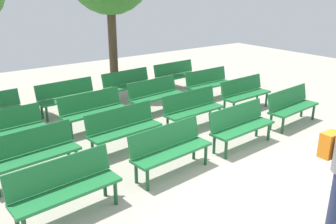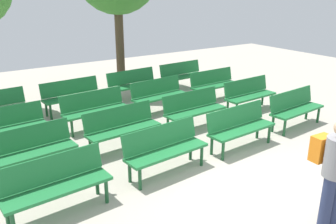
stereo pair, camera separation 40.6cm
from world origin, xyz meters
name	(u,v)px [view 2 (the right image)]	position (x,y,z in m)	size (l,w,h in m)	color
ground_plane	(268,193)	(0.00, 0.00, 0.00)	(24.00, 24.00, 0.00)	#B2A899
bench_r0_c0	(55,182)	(-3.05, 1.41, 0.50)	(1.63, 0.59, 0.87)	#1E7238
bench_r0_c1	(165,147)	(-1.03, 1.56, 0.50)	(1.63, 0.60, 0.87)	#1E7238
bench_r0_c2	(240,125)	(0.86, 1.59, 0.50)	(1.62, 0.57, 0.87)	#1E7238
bench_r0_c3	(295,107)	(2.84, 1.75, 0.50)	(1.63, 0.60, 0.87)	#1E7238
bench_r1_c0	(29,149)	(-3.08, 2.82, 0.50)	(1.64, 0.62, 0.87)	#1E7238
bench_r1_c1	(122,126)	(-1.20, 2.93, 0.50)	(1.63, 0.60, 0.87)	#1E7238
bench_r1_c2	(194,108)	(0.76, 3.03, 0.50)	(1.62, 0.55, 0.87)	#1E7238
bench_r1_c3	(249,93)	(2.76, 3.19, 0.50)	(1.62, 0.55, 0.87)	#1E7238
bench_r2_c0	(6,126)	(-3.21, 4.24, 0.50)	(1.63, 0.58, 0.87)	#1E7238
bench_r2_c1	(95,107)	(-1.21, 4.35, 0.50)	(1.63, 0.59, 0.87)	#1E7238
bench_r2_c2	(158,93)	(0.69, 4.52, 0.50)	(1.64, 0.62, 0.87)	#1E7238
bench_r2_c3	(214,83)	(2.69, 4.56, 0.50)	(1.61, 0.53, 0.87)	#1E7238
bench_r3_c1	(72,94)	(-1.28, 5.75, 0.50)	(1.63, 0.59, 0.87)	#1E7238
bench_r3_c2	(133,83)	(0.66, 5.89, 0.50)	(1.63, 0.59, 0.87)	#1E7238
bench_r3_c3	(182,74)	(2.57, 6.02, 0.50)	(1.62, 0.57, 0.87)	#1E7238
visitor_with_backpack	(333,169)	(-0.04, -1.06, 0.94)	(0.36, 0.54, 1.65)	navy
handbag	(335,211)	(0.28, -1.02, 0.13)	(0.22, 0.34, 0.29)	#4C2D19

